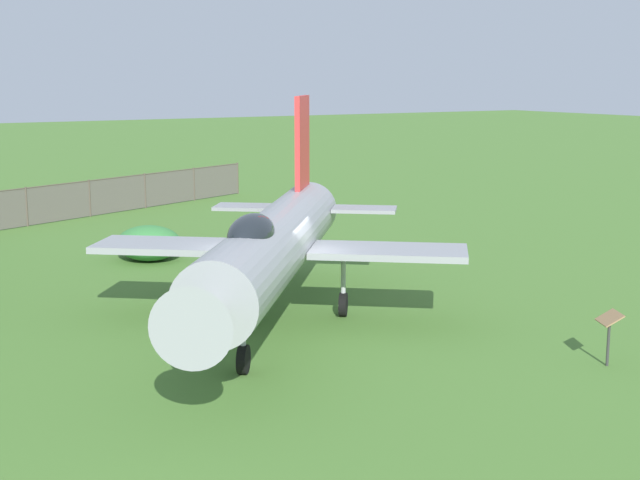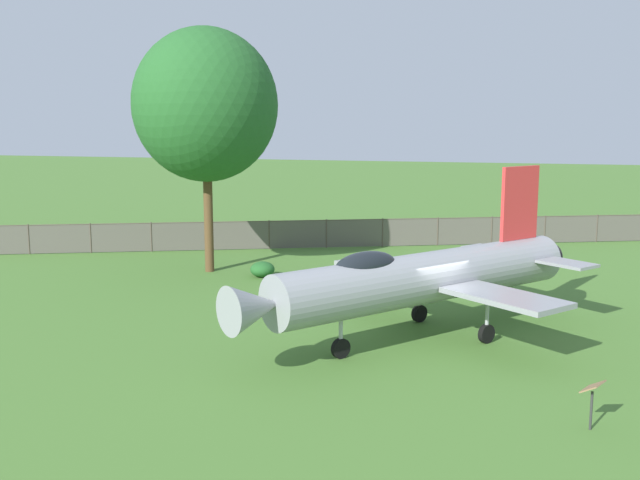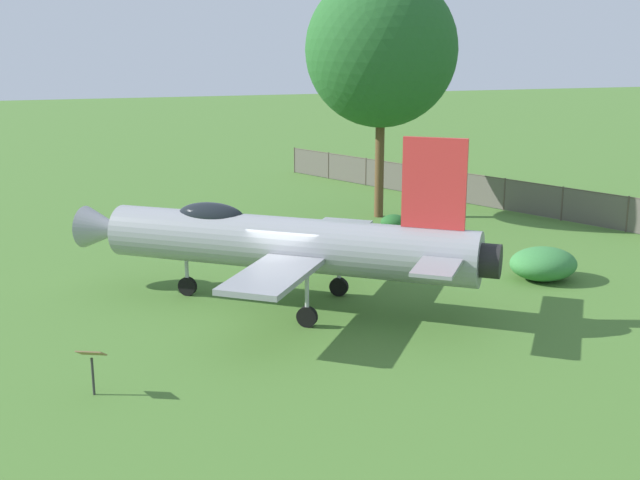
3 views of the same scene
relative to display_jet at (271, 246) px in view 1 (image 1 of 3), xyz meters
The scene contains 4 objects.
ground_plane 2.06m from the display_jet, 128.29° to the right, with size 200.00×200.00×0.00m, color #47722D.
display_jet is the anchor object (origin of this frame).
shrub_near_fence 9.47m from the display_jet, 92.41° to the right, with size 2.04×2.34×1.11m.
info_plaque 7.59m from the display_jet, 129.36° to the left, with size 0.62×0.71×1.14m.
Camera 1 is at (9.57, 18.25, 5.88)m, focal length 50.24 mm.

